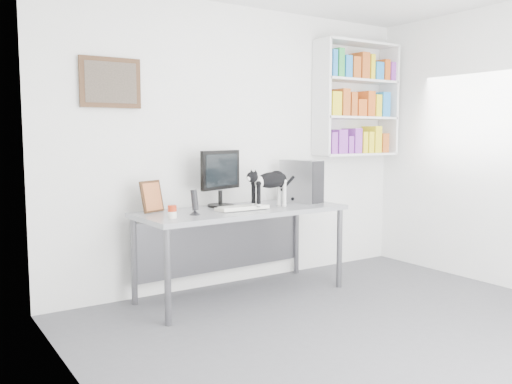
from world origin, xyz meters
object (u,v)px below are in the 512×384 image
(bookshelf, at_px, (357,99))
(pc_tower, at_px, (301,181))
(monitor, at_px, (220,178))
(leaning_print, at_px, (152,196))
(speaker, at_px, (195,202))
(soup_can, at_px, (172,212))
(keyboard, at_px, (242,208))
(cat, at_px, (270,189))
(desk, at_px, (242,252))

(bookshelf, bearing_deg, pc_tower, -166.55)
(monitor, bearing_deg, leaning_print, 159.60)
(speaker, bearing_deg, bookshelf, -3.80)
(pc_tower, relative_size, soup_can, 3.99)
(pc_tower, xyz_separation_m, speaker, (-1.26, -0.18, -0.10))
(bookshelf, xyz_separation_m, monitor, (-1.76, -0.08, -0.78))
(bookshelf, distance_m, keyboard, 2.03)
(cat, bearing_deg, desk, 144.06)
(keyboard, xyz_separation_m, speaker, (-0.49, -0.04, 0.09))
(leaning_print, xyz_separation_m, soup_can, (0.01, -0.40, -0.09))
(speaker, bearing_deg, soup_can, -178.70)
(monitor, xyz_separation_m, leaning_print, (-0.67, 0.01, -0.12))
(speaker, xyz_separation_m, leaning_print, (-0.24, 0.34, 0.03))
(leaning_print, xyz_separation_m, cat, (1.01, -0.33, 0.03))
(bookshelf, height_order, keyboard, bookshelf)
(speaker, height_order, soup_can, speaker)
(desk, bearing_deg, leaning_print, 161.33)
(desk, bearing_deg, keyboard, -124.06)
(bookshelf, xyz_separation_m, cat, (-1.42, -0.40, -0.88))
(bookshelf, bearing_deg, soup_can, -168.98)
(desk, relative_size, soup_can, 18.46)
(desk, distance_m, leaning_print, 0.97)
(soup_can, relative_size, cat, 0.19)
(monitor, height_order, soup_can, monitor)
(monitor, distance_m, speaker, 0.56)
(desk, xyz_separation_m, pc_tower, (0.73, 0.07, 0.61))
(soup_can, bearing_deg, bookshelf, 11.02)
(speaker, relative_size, cat, 0.40)
(monitor, height_order, speaker, monitor)
(desk, height_order, monitor, monitor)
(keyboard, height_order, pc_tower, pc_tower)
(leaning_print, bearing_deg, keyboard, -45.18)
(bookshelf, height_order, cat, bookshelf)
(bookshelf, xyz_separation_m, speaker, (-2.19, -0.41, -0.94))
(bookshelf, relative_size, soup_can, 11.89)
(desk, bearing_deg, bookshelf, 7.63)
(bookshelf, distance_m, pc_tower, 1.27)
(keyboard, height_order, cat, cat)
(monitor, height_order, cat, monitor)
(pc_tower, bearing_deg, leaning_print, 162.06)
(monitor, height_order, keyboard, monitor)
(monitor, bearing_deg, cat, -62.36)
(desk, distance_m, speaker, 0.75)
(desk, bearing_deg, monitor, 113.62)
(leaning_print, height_order, cat, cat)
(monitor, xyz_separation_m, soup_can, (-0.66, -0.39, -0.21))
(soup_can, bearing_deg, keyboard, 8.10)
(desk, height_order, leaning_print, leaning_print)
(bookshelf, height_order, speaker, bookshelf)
(speaker, relative_size, leaning_print, 0.78)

